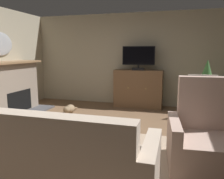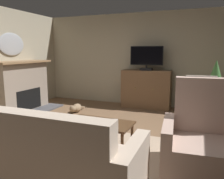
% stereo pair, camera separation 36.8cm
% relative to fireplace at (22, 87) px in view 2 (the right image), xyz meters
% --- Properties ---
extents(ground_plane, '(6.74, 6.47, 0.04)m').
position_rel_fireplace_xyz_m(ground_plane, '(2.79, -1.14, -0.64)').
color(ground_plane, brown).
extents(wall_back, '(6.74, 0.10, 2.60)m').
position_rel_fireplace_xyz_m(wall_back, '(2.79, 1.85, 0.68)').
color(wall_back, '#B2A88E').
rests_on(wall_back, ground_plane).
extents(rug_central, '(2.34, 1.63, 0.01)m').
position_rel_fireplace_xyz_m(rug_central, '(2.94, -1.37, -0.62)').
color(rug_central, tan).
rests_on(rug_central, ground_plane).
extents(fireplace, '(0.94, 1.70, 1.30)m').
position_rel_fireplace_xyz_m(fireplace, '(0.00, 0.00, 0.00)').
color(fireplace, '#4C4C51').
rests_on(fireplace, ground_plane).
extents(wall_mirror_oval, '(0.06, 0.82, 0.57)m').
position_rel_fireplace_xyz_m(wall_mirror_oval, '(-0.25, 0.00, 1.09)').
color(wall_mirror_oval, '#B2B7BF').
extents(tv_cabinet, '(1.31, 0.47, 1.03)m').
position_rel_fireplace_xyz_m(tv_cabinet, '(2.89, 1.50, -0.13)').
color(tv_cabinet, '#4A3523').
rests_on(tv_cabinet, ground_plane).
extents(television, '(0.87, 0.20, 0.63)m').
position_rel_fireplace_xyz_m(television, '(2.89, 1.45, 0.75)').
color(television, black).
rests_on(television, tv_cabinet).
extents(coffee_table, '(1.05, 0.57, 0.45)m').
position_rel_fireplace_xyz_m(coffee_table, '(2.81, -1.38, -0.22)').
color(coffee_table, '#4C331E').
rests_on(coffee_table, ground_plane).
extents(tv_remote, '(0.06, 0.17, 0.02)m').
position_rel_fireplace_xyz_m(tv_remote, '(2.88, -1.40, -0.16)').
color(tv_remote, black).
rests_on(tv_remote, coffee_table).
extents(folded_newspaper, '(0.35, 0.30, 0.01)m').
position_rel_fireplace_xyz_m(folded_newspaper, '(2.92, -1.30, -0.17)').
color(folded_newspaper, silver).
rests_on(folded_newspaper, coffee_table).
extents(sofa_floral, '(2.24, 0.85, 0.95)m').
position_rel_fireplace_xyz_m(sofa_floral, '(2.63, -2.50, -0.30)').
color(sofa_floral, '#C6B29E').
rests_on(sofa_floral, ground_plane).
extents(armchair_in_far_corner, '(1.00, 0.97, 1.20)m').
position_rel_fireplace_xyz_m(armchair_in_far_corner, '(4.27, -1.46, -0.26)').
color(armchair_in_far_corner, '#BC9E8E').
rests_on(armchair_in_far_corner, ground_plane).
extents(potted_plant_on_hearth_side, '(0.61, 0.61, 1.36)m').
position_rel_fireplace_xyz_m(potted_plant_on_hearth_side, '(4.55, 0.91, 0.13)').
color(potted_plant_on_hearth_side, beige).
rests_on(potted_plant_on_hearth_side, ground_plane).
extents(cat, '(0.24, 0.68, 0.23)m').
position_rel_fireplace_xyz_m(cat, '(1.36, 0.37, -0.51)').
color(cat, '#937A5B').
rests_on(cat, ground_plane).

